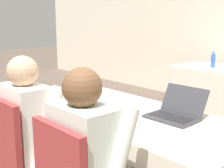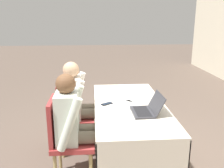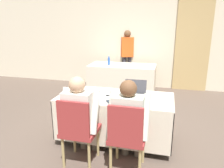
# 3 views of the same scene
# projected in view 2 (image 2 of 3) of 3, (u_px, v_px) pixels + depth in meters

# --- Properties ---
(ground_plane) EXTENTS (24.00, 24.00, 0.00)m
(ground_plane) POSITION_uv_depth(u_px,v_px,m) (129.00, 160.00, 3.09)
(ground_plane) COLOR brown
(conference_table_near) EXTENTS (1.71, 0.81, 0.74)m
(conference_table_near) POSITION_uv_depth(u_px,v_px,m) (129.00, 119.00, 2.93)
(conference_table_near) COLOR beige
(conference_table_near) RESTS_ON ground_plane
(laptop) EXTENTS (0.35, 0.32, 0.20)m
(laptop) POSITION_uv_depth(u_px,v_px,m) (147.00, 109.00, 2.63)
(laptop) COLOR #333338
(laptop) RESTS_ON conference_table_near
(cell_phone) EXTENTS (0.13, 0.15, 0.01)m
(cell_phone) POSITION_uv_depth(u_px,v_px,m) (107.00, 104.00, 2.89)
(cell_phone) COLOR black
(cell_phone) RESTS_ON conference_table_near
(paper_beside_laptop) EXTENTS (0.31, 0.36, 0.00)m
(paper_beside_laptop) POSITION_uv_depth(u_px,v_px,m) (131.00, 99.00, 3.07)
(paper_beside_laptop) COLOR white
(paper_beside_laptop) RESTS_ON conference_table_near
(paper_centre_table) EXTENTS (0.30, 0.35, 0.00)m
(paper_centre_table) POSITION_uv_depth(u_px,v_px,m) (126.00, 90.00, 3.43)
(paper_centre_table) COLOR white
(paper_centre_table) RESTS_ON conference_table_near
(paper_left_edge) EXTENTS (0.33, 0.36, 0.00)m
(paper_left_edge) POSITION_uv_depth(u_px,v_px,m) (124.00, 105.00, 2.88)
(paper_left_edge) COLOR white
(paper_left_edge) RESTS_ON conference_table_near
(chair_near_left) EXTENTS (0.44, 0.44, 0.93)m
(chair_near_left) POSITION_uv_depth(u_px,v_px,m) (71.00, 113.00, 3.19)
(chair_near_left) COLOR tan
(chair_near_left) RESTS_ON ground_plane
(chair_near_right) EXTENTS (0.44, 0.44, 0.93)m
(chair_near_right) POSITION_uv_depth(u_px,v_px,m) (66.00, 136.00, 2.59)
(chair_near_right) COLOR tan
(chair_near_right) RESTS_ON ground_plane
(person_checkered_shirt) EXTENTS (0.50, 0.52, 1.19)m
(person_checkered_shirt) POSITION_uv_depth(u_px,v_px,m) (79.00, 101.00, 3.16)
(person_checkered_shirt) COLOR #665B4C
(person_checkered_shirt) RESTS_ON ground_plane
(person_white_shirt) EXTENTS (0.50, 0.52, 1.19)m
(person_white_shirt) POSITION_uv_depth(u_px,v_px,m) (75.00, 122.00, 2.56)
(person_white_shirt) COLOR #665B4C
(person_white_shirt) RESTS_ON ground_plane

